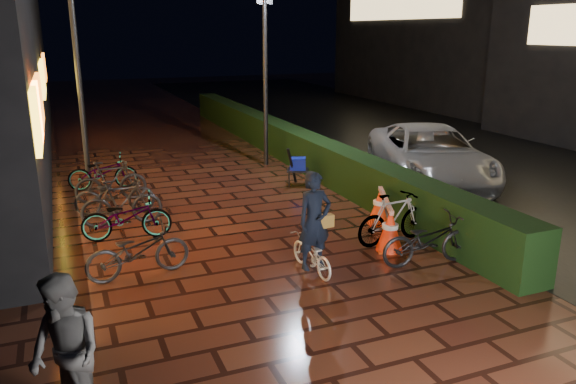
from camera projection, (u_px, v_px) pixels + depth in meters
name	position (u px, v px, depth m)	size (l,w,h in m)	color
ground	(286.00, 276.00, 9.10)	(80.00, 80.00, 0.00)	#381911
asphalt_road	(502.00, 163.00, 16.81)	(11.00, 60.00, 0.01)	black
hedge	(288.00, 143.00, 17.27)	(0.70, 20.00, 1.00)	black
bystander_person	(66.00, 354.00, 5.44)	(0.80, 0.62, 1.64)	#525254
van	(430.00, 155.00, 14.52)	(2.42, 5.24, 1.46)	#A4A4A8
lamp_post_hedge	(265.00, 73.00, 15.87)	(0.46, 0.13, 4.84)	black
lamp_post_sf	(77.00, 64.00, 14.66)	(0.50, 0.28, 5.43)	black
cyclist	(313.00, 236.00, 9.06)	(0.64, 1.23, 1.72)	white
traffic_barrier	(385.00, 217.00, 10.77)	(1.15, 1.88, 0.78)	#FF2E0D
cart_assembly	(297.00, 165.00, 14.28)	(0.73, 0.63, 1.03)	black
parked_bikes_storefront	(118.00, 200.00, 11.62)	(1.85, 6.39, 0.97)	black
parked_bikes_hedge	(411.00, 229.00, 9.89)	(1.72, 1.78, 0.97)	black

